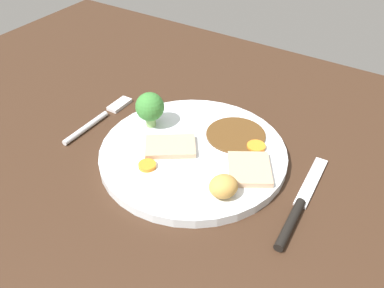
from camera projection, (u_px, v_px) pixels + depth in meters
The scene contains 11 objects.
dining_table at pixel (187, 172), 62.71cm from camera, with size 120.00×84.00×3.60cm, color #382316.
dinner_plate at pixel (192, 153), 62.27cm from camera, with size 27.15×27.15×1.40cm, color white.
gravy_pool at pixel (236, 135), 64.40cm from camera, with size 8.98×8.98×0.30cm, color #563819.
meat_slice_main at pixel (171, 146), 61.87cm from camera, with size 7.21×4.86×0.80cm, color tan.
meat_slice_under at pixel (250, 169), 57.88cm from camera, with size 6.60×5.62×0.80cm, color tan.
roast_potato_left at pixel (223, 186), 53.75cm from camera, with size 3.49×3.79×2.82cm, color #BC8C42.
carrot_coin_front at pixel (147, 165), 58.63cm from camera, with size 2.46×2.46×0.55cm, color orange.
carrot_coin_back at pixel (256, 147), 61.93cm from camera, with size 2.69×2.69×0.54cm, color orange.
broccoli_floret at pixel (150, 107), 64.55cm from camera, with size 4.42×4.42×5.64cm.
fork at pixel (101, 118), 70.01cm from camera, with size 2.05×15.27×0.90cm.
knife at pixel (299, 207), 54.16cm from camera, with size 2.64×18.55×1.20cm.
Camera 1 is at (25.86, -38.98, 43.78)cm, focal length 39.95 mm.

